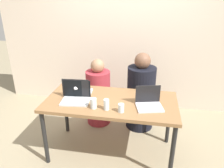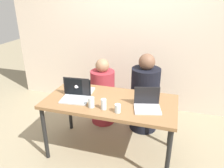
# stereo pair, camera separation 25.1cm
# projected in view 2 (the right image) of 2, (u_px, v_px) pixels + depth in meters

# --- Properties ---
(ground_plane) EXTENTS (12.00, 12.00, 0.00)m
(ground_plane) POSITION_uv_depth(u_px,v_px,m) (110.00, 151.00, 2.90)
(ground_plane) COLOR gray
(back_wall) EXTENTS (4.50, 0.10, 2.30)m
(back_wall) POSITION_uv_depth(u_px,v_px,m) (134.00, 43.00, 3.69)
(back_wall) COLOR beige
(back_wall) RESTS_ON ground
(desk) EXTENTS (1.56, 0.77, 0.76)m
(desk) POSITION_uv_depth(u_px,v_px,m) (110.00, 105.00, 2.63)
(desk) COLOR olive
(desk) RESTS_ON ground
(person_on_left) EXTENTS (0.37, 0.37, 1.05)m
(person_on_left) POSITION_uv_depth(u_px,v_px,m) (103.00, 95.00, 3.39)
(person_on_left) COLOR maroon
(person_on_left) RESTS_ON ground
(person_on_right) EXTENTS (0.48, 0.48, 1.18)m
(person_on_right) POSITION_uv_depth(u_px,v_px,m) (145.00, 97.00, 3.20)
(person_on_right) COLOR black
(person_on_right) RESTS_ON ground
(laptop_front_right) EXTENTS (0.33, 0.29, 0.22)m
(laptop_front_right) POSITION_uv_depth(u_px,v_px,m) (147.00, 104.00, 2.41)
(laptop_front_right) COLOR silver
(laptop_front_right) RESTS_ON desk
(laptop_front_left) EXTENTS (0.35, 0.28, 0.22)m
(laptop_front_left) POSITION_uv_depth(u_px,v_px,m) (76.00, 95.00, 2.62)
(laptop_front_left) COLOR silver
(laptop_front_left) RESTS_ON desk
(laptop_back_left) EXTENTS (0.35, 0.29, 0.24)m
(laptop_back_left) POSITION_uv_depth(u_px,v_px,m) (79.00, 89.00, 2.77)
(laptop_back_left) COLOR silver
(laptop_back_left) RESTS_ON desk
(water_glass_center) EXTENTS (0.06, 0.06, 0.12)m
(water_glass_center) POSITION_uv_depth(u_px,v_px,m) (104.00, 105.00, 2.39)
(water_glass_center) COLOR silver
(water_glass_center) RESTS_ON desk
(water_glass_right) EXTENTS (0.06, 0.06, 0.09)m
(water_glass_right) POSITION_uv_depth(u_px,v_px,m) (118.00, 109.00, 2.33)
(water_glass_right) COLOR silver
(water_glass_right) RESTS_ON desk
(water_glass_left) EXTENTS (0.07, 0.07, 0.12)m
(water_glass_left) POSITION_uv_depth(u_px,v_px,m) (91.00, 103.00, 2.43)
(water_glass_left) COLOR silver
(water_glass_left) RESTS_ON desk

